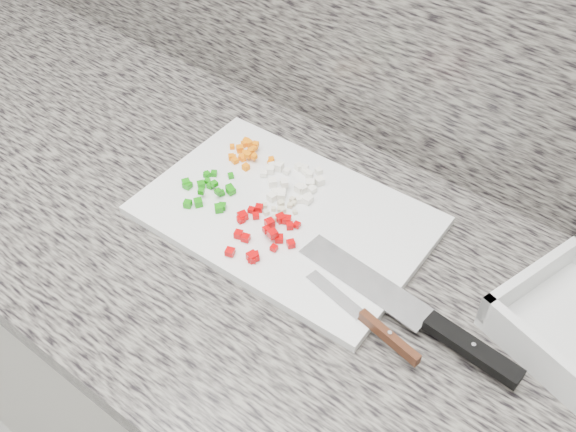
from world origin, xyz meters
name	(u,v)px	position (x,y,z in m)	size (l,w,h in m)	color
cabinet	(254,388)	(0.00, 1.44, 0.43)	(3.92, 0.62, 0.86)	beige
countertop	(243,239)	(0.00, 1.44, 0.88)	(3.96, 0.64, 0.04)	slate
cutting_board	(286,215)	(0.04, 1.50, 0.91)	(0.43, 0.29, 0.01)	white
carrot_pile	(246,153)	(-0.10, 1.57, 0.92)	(0.09, 0.07, 0.02)	orange
onion_pile	(292,183)	(0.01, 1.55, 0.92)	(0.11, 0.11, 0.02)	white
green_pepper_pile	(208,191)	(-0.08, 1.46, 0.92)	(0.10, 0.10, 0.02)	#15850C
red_pepper_pile	(263,232)	(0.04, 1.44, 0.92)	(0.11, 0.12, 0.02)	#C10205
garlic_pile	(280,209)	(0.03, 1.50, 0.92)	(0.06, 0.06, 0.01)	beige
chef_knife	(433,324)	(0.32, 1.45, 0.92)	(0.34, 0.07, 0.02)	silver
paring_knife	(375,326)	(0.26, 1.40, 0.92)	(0.19, 0.05, 0.02)	silver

